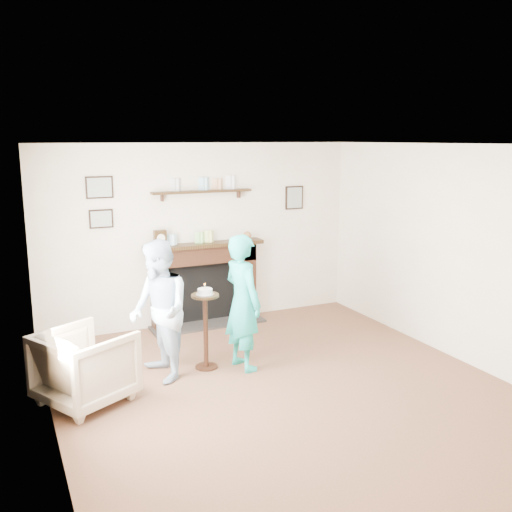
# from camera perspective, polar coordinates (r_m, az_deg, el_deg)

# --- Properties ---
(ground) EXTENTS (5.00, 5.00, 0.00)m
(ground) POSITION_cam_1_polar(r_m,az_deg,el_deg) (6.09, 2.79, -13.13)
(ground) COLOR brown
(ground) RESTS_ON ground
(room_shell) EXTENTS (4.54, 5.02, 2.52)m
(room_shell) POSITION_cam_1_polar(r_m,az_deg,el_deg) (6.22, -0.03, 3.07)
(room_shell) COLOR beige
(room_shell) RESTS_ON ground
(armchair) EXTENTS (1.08, 1.07, 0.74)m
(armchair) POSITION_cam_1_polar(r_m,az_deg,el_deg) (6.06, -16.48, -13.78)
(armchair) COLOR #BFB28E
(armchair) RESTS_ON ground
(man) EXTENTS (0.63, 0.78, 1.52)m
(man) POSITION_cam_1_polar(r_m,az_deg,el_deg) (6.42, -9.42, -11.96)
(man) COLOR #A6B7D0
(man) RESTS_ON ground
(woman) EXTENTS (0.47, 0.62, 1.54)m
(woman) POSITION_cam_1_polar(r_m,az_deg,el_deg) (6.62, -1.31, -11.04)
(woman) COLOR #21BDBD
(woman) RESTS_ON ground
(pedestal_table) EXTENTS (0.31, 0.31, 0.99)m
(pedestal_table) POSITION_cam_1_polar(r_m,az_deg,el_deg) (6.42, -5.08, -6.03)
(pedestal_table) COLOR black
(pedestal_table) RESTS_ON ground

